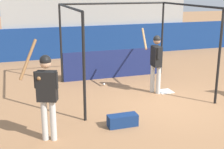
{
  "coord_description": "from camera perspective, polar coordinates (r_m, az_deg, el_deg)",
  "views": [
    {
      "loc": [
        -4.01,
        -7.33,
        3.12
      ],
      "look_at": [
        -1.67,
        -0.15,
        1.01
      ],
      "focal_mm": 50.0,
      "sensor_mm": 36.0,
      "label": 1
    }
  ],
  "objects": [
    {
      "name": "ground_plane",
      "position": [
        8.92,
        9.98,
        -5.12
      ],
      "size": [
        60.0,
        60.0,
        0.0
      ],
      "primitive_type": "plane",
      "color": "#A8754C"
    },
    {
      "name": "outfield_wall",
      "position": [
        14.76,
        -2.08,
        6.2
      ],
      "size": [
        24.0,
        0.12,
        1.42
      ],
      "color": "navy",
      "rests_on": "ground"
    },
    {
      "name": "bleacher_section",
      "position": [
        15.88,
        -3.38,
        9.17
      ],
      "size": [
        8.7,
        2.4,
        2.7
      ],
      "color": "#9E9E99",
      "rests_on": "ground"
    },
    {
      "name": "batting_cage",
      "position": [
        10.36,
        1.53,
        4.55
      ],
      "size": [
        3.79,
        3.42,
        2.64
      ],
      "color": "black",
      "rests_on": "ground"
    },
    {
      "name": "home_plate",
      "position": [
        9.85,
        9.69,
        -3.05
      ],
      "size": [
        0.44,
        0.44,
        0.02
      ],
      "color": "white",
      "rests_on": "ground"
    },
    {
      "name": "player_batter",
      "position": [
        9.41,
        8.02,
        2.89
      ],
      "size": [
        0.53,
        0.9,
        1.93
      ],
      "rotation": [
        0.0,
        0.0,
        1.5
      ],
      "color": "silver",
      "rests_on": "ground"
    },
    {
      "name": "player_waiting",
      "position": [
        6.48,
        -11.89,
        -2.71
      ],
      "size": [
        0.77,
        0.52,
        2.12
      ],
      "rotation": [
        0.0,
        0.0,
        2.76
      ],
      "color": "silver",
      "rests_on": "ground"
    },
    {
      "name": "equipment_bag",
      "position": [
        7.33,
        1.95,
        -8.4
      ],
      "size": [
        0.7,
        0.28,
        0.28
      ],
      "color": "navy",
      "rests_on": "ground"
    },
    {
      "name": "baseball",
      "position": [
        10.32,
        -1.46,
        -1.79
      ],
      "size": [
        0.07,
        0.07,
        0.07
      ],
      "color": "white",
      "rests_on": "ground"
    }
  ]
}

